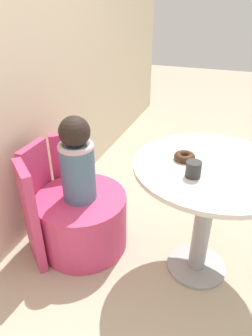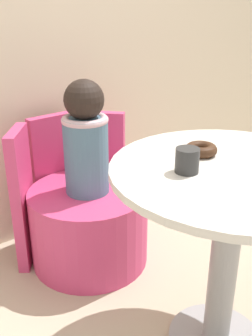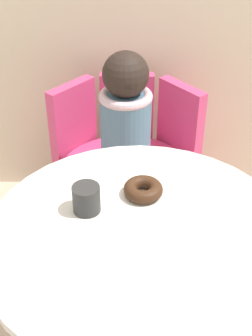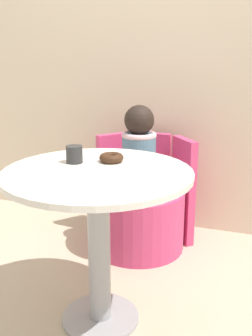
# 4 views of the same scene
# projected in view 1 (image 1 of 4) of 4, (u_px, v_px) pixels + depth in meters

# --- Properties ---
(ground_plane) EXTENTS (12.00, 12.00, 0.00)m
(ground_plane) POSITION_uv_depth(u_px,v_px,m) (185.00, 275.00, 1.79)
(ground_plane) COLOR #B7A88E
(round_table) EXTENTS (0.79, 0.79, 0.72)m
(round_table) POSITION_uv_depth(u_px,v_px,m) (208.00, 193.00, 1.57)
(round_table) COLOR #99999E
(round_table) RESTS_ON ground_plane
(tub_chair) EXTENTS (0.57, 0.57, 0.38)m
(tub_chair) POSITION_uv_depth(u_px,v_px,m) (83.00, 221.00, 1.93)
(tub_chair) COLOR #D13D70
(tub_chair) RESTS_ON ground_plane
(booth_backrest) EXTENTS (0.67, 0.24, 0.67)m
(booth_backrest) POSITION_uv_depth(u_px,v_px,m) (48.00, 194.00, 1.93)
(booth_backrest) COLOR #D13D70
(booth_backrest) RESTS_ON ground_plane
(child_figure) EXTENTS (0.21, 0.21, 0.52)m
(child_figure) POSITION_uv_depth(u_px,v_px,m) (77.00, 161.00, 1.71)
(child_figure) COLOR slate
(child_figure) RESTS_ON tub_chair
(donut) EXTENTS (0.11, 0.11, 0.04)m
(donut) POSITION_uv_depth(u_px,v_px,m) (184.00, 157.00, 1.53)
(donut) COLOR #3D2314
(donut) RESTS_ON round_table
(cup) EXTENTS (0.07, 0.07, 0.08)m
(cup) POSITION_uv_depth(u_px,v_px,m) (193.00, 169.00, 1.38)
(cup) COLOR #2D2D2D
(cup) RESTS_ON round_table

